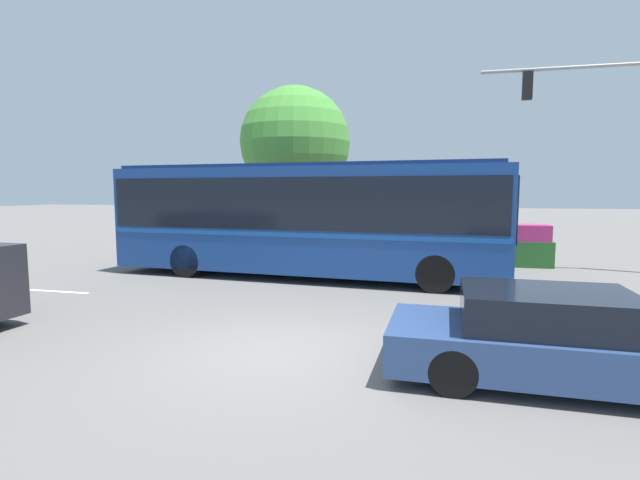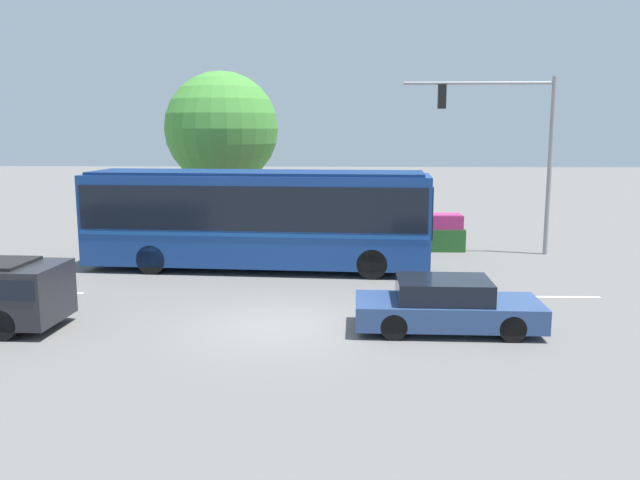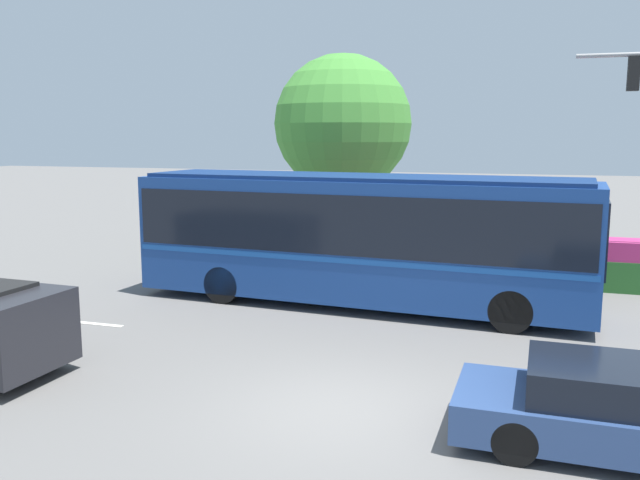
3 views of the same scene
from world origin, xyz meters
name	(u,v)px [view 3 (image 3 of 3)]	position (x,y,z in m)	size (l,w,h in m)	color
ground_plane	(338,410)	(0.00, 0.00, 0.00)	(140.00, 140.00, 0.00)	slate
city_bus	(359,232)	(-1.36, 6.73, 1.94)	(11.96, 3.42, 3.42)	navy
sedan_foreground	(615,411)	(4.11, -0.22, 0.61)	(4.49, 1.95, 1.28)	navy
flowering_hedge	(479,258)	(1.46, 10.70, 0.71)	(10.03, 1.19, 1.45)	#286028
street_tree_left	(343,124)	(-3.89, 14.20, 4.85)	(5.10, 5.10, 7.41)	brown
lane_stripe_near	(79,322)	(-7.34, 3.07, 0.01)	(2.40, 0.16, 0.01)	silver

